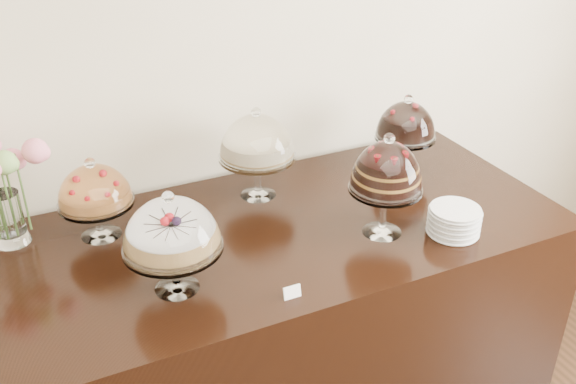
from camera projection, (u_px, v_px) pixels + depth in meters
name	position (u px, v px, depth m)	size (l,w,h in m)	color
wall_back	(205.00, 40.00, 2.58)	(5.00, 0.04, 3.00)	beige
display_counter	(283.00, 318.00, 2.69)	(2.20, 1.00, 0.90)	black
cake_stand_sugar_sponge	(171.00, 230.00, 2.03)	(0.33, 0.33, 0.37)	white
cake_stand_choco_layer	(387.00, 170.00, 2.31)	(0.27, 0.27, 0.41)	white
cake_stand_cheesecake	(257.00, 141.00, 2.57)	(0.32, 0.32, 0.39)	white
cake_stand_dark_choco	(406.00, 124.00, 2.79)	(0.27, 0.27, 0.36)	white
cake_stand_fruit_tart	(94.00, 190.00, 2.33)	(0.28, 0.28, 0.32)	white
flower_vase	(1.00, 180.00, 2.26)	(0.30, 0.30, 0.40)	white
plate_stack	(454.00, 221.00, 2.41)	(0.19, 0.19, 0.10)	silver
price_card_left	(292.00, 292.00, 2.08)	(0.06, 0.01, 0.04)	white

